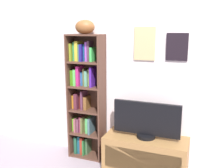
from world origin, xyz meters
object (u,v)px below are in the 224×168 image
object	(u,v)px
football	(85,27)
tv_stand	(145,154)
television	(146,120)
bookshelf	(85,98)

from	to	relation	value
football	tv_stand	xyz separation A→B (m)	(0.83, -0.08, -1.52)
football	tv_stand	world-z (taller)	football
tv_stand	television	xyz separation A→B (m)	(0.00, 0.00, 0.43)
tv_stand	bookshelf	bearing A→B (deg)	172.49
bookshelf	football	xyz separation A→B (m)	(0.04, -0.03, 0.92)
bookshelf	tv_stand	xyz separation A→B (m)	(0.87, -0.11, -0.60)
bookshelf	football	size ratio (longest dim) A/B	6.76
bookshelf	football	distance (m)	0.92
television	football	bearing A→B (deg)	174.23
football	television	world-z (taller)	football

